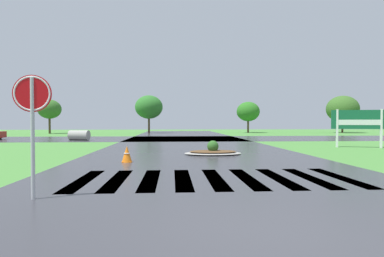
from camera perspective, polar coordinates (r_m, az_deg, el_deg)
The scene contains 10 objects.
ground_plane at distance 4.60m, azimuth 12.34°, elevation -19.76°, with size 120.00×120.00×0.10m, color #478438.
asphalt_roadway at distance 14.27m, azimuth 1.19°, elevation -5.17°, with size 10.68×80.00×0.01m, color #35353A.
asphalt_cross_road at distance 29.60m, azimuth -1.31°, elevation -1.85°, with size 90.00×9.62×0.01m, color #35353A.
crosswalk_stripes at distance 8.83m, azimuth 4.23°, elevation -9.15°, with size 7.65×3.31×0.01m.
stop_sign at distance 7.16m, azimuth -27.19°, elevation 3.53°, with size 0.76×0.11×2.55m.
estate_billboard at distance 21.79m, azimuth 28.23°, elevation 1.16°, with size 3.06×1.03×2.38m.
median_island at distance 15.26m, azimuth 3.84°, elevation -4.23°, with size 2.78×1.68×0.68m.
drainage_pipe_stack at distance 28.62m, azimuth -19.95°, elevation -1.18°, with size 1.82×1.17×0.86m.
traffic_cone at distance 12.56m, azimuth -11.83°, elevation -4.65°, with size 0.41×0.41×0.65m.
background_treeline at distance 44.97m, azimuth 8.51°, elevation 3.55°, with size 45.08×4.98×5.39m.
Camera 1 is at (-1.19, -4.13, 1.60)m, focal length 29.14 mm.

